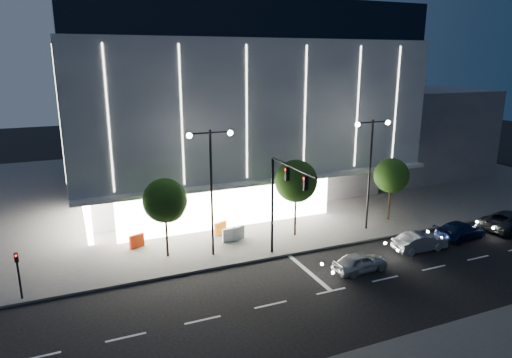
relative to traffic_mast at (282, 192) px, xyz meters
The scene contains 19 objects.
ground 6.12m from the traffic_mast, 106.66° to the right, with size 160.00×160.00×0.00m, color black.
sidewalk_museum 21.62m from the traffic_mast, 79.04° to the left, with size 70.00×40.00×0.15m, color #474747.
museum 19.54m from the traffic_mast, 84.04° to the left, with size 30.00×25.80×18.00m.
annex_building 32.43m from the traffic_mast, 39.57° to the left, with size 16.00×20.00×10.00m, color #4C4C51.
traffic_mast is the anchor object (origin of this frame).
street_lamp_west 4.89m from the traffic_mast, 146.35° to the left, with size 3.16×0.36×9.00m.
street_lamp_east 9.43m from the traffic_mast, 16.48° to the left, with size 3.16×0.36×9.00m.
ped_signal_far 16.35m from the traffic_mast, behind, with size 0.22×0.24×3.00m.
tree_left 7.95m from the traffic_mast, 152.16° to the left, with size 3.02×3.02×5.72m.
tree_mid 4.82m from the traffic_mast, 50.58° to the left, with size 3.25×3.25×6.15m.
tree_right 12.63m from the traffic_mast, 17.02° to the left, with size 2.91×2.91×5.51m.
car_lead 6.87m from the traffic_mast, 38.97° to the right, with size 1.53×3.80×1.29m, color #B7BABF.
car_second 11.23m from the traffic_mast, 12.29° to the right, with size 1.42×4.07×1.34m, color #B1B5B9.
car_third 15.30m from the traffic_mast, ahead, with size 1.89×4.66×1.35m, color #121E45.
car_fourth 20.46m from the traffic_mast, ahead, with size 2.55×5.52×1.53m, color #323238.
barrier_a 11.49m from the traffic_mast, 145.36° to the left, with size 1.10×0.25×1.00m, color #EF350D.
barrier_b 6.62m from the traffic_mast, 114.90° to the left, with size 1.10×0.25×1.00m, color white.
barrier_c 7.85m from the traffic_mast, 110.50° to the left, with size 1.10×0.25×1.00m, color orange.
barrier_d 6.53m from the traffic_mast, 106.24° to the left, with size 1.10×0.25×1.00m, color silver.
Camera 1 is at (-11.82, -22.48, 13.54)m, focal length 32.00 mm.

